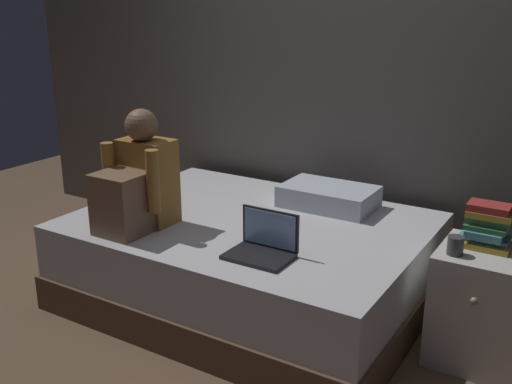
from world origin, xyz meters
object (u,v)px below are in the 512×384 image
(bed, at_px, (250,261))
(book_stack, at_px, (488,226))
(nightstand, at_px, (481,306))
(pillow, at_px, (329,196))
(laptop, at_px, (263,245))
(person_sitting, at_px, (137,183))
(mug, at_px, (455,245))

(bed, relative_size, book_stack, 8.35)
(nightstand, height_order, pillow, pillow)
(nightstand, xyz_separation_m, laptop, (-0.97, -0.47, 0.28))
(person_sitting, xyz_separation_m, pillow, (0.76, 0.86, -0.19))
(bed, xyz_separation_m, nightstand, (1.30, 0.07, 0.04))
(bed, xyz_separation_m, book_stack, (1.27, 0.13, 0.43))
(bed, distance_m, book_stack, 1.35)
(bed, bearing_deg, pillow, 57.38)
(nightstand, bearing_deg, person_sitting, -164.86)
(person_sitting, height_order, mug, person_sitting)
(pillow, distance_m, book_stack, 1.04)
(laptop, bearing_deg, book_stack, 29.13)
(book_stack, bearing_deg, bed, -174.22)
(pillow, xyz_separation_m, mug, (0.88, -0.50, 0.05))
(bed, bearing_deg, nightstand, 3.06)
(bed, distance_m, nightstand, 1.30)
(bed, height_order, person_sitting, person_sitting)
(bed, relative_size, person_sitting, 3.05)
(bed, height_order, mug, mug)
(pillow, relative_size, mug, 6.22)
(person_sitting, relative_size, mug, 7.28)
(book_stack, distance_m, mug, 0.21)
(book_stack, height_order, mug, book_stack)
(pillow, bearing_deg, bed, -122.62)
(person_sitting, distance_m, laptop, 0.83)
(person_sitting, distance_m, book_stack, 1.83)
(person_sitting, distance_m, pillow, 1.16)
(bed, height_order, laptop, laptop)
(nightstand, bearing_deg, pillow, 159.40)
(nightstand, bearing_deg, bed, -176.94)
(nightstand, relative_size, pillow, 1.04)
(laptop, relative_size, book_stack, 1.34)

